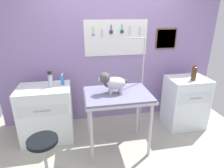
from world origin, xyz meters
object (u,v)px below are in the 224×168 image
object	(u,v)px
dog	(112,82)
cabinet_right	(185,102)
counter_left	(47,113)
pump_bottle_white	(62,80)
grooming_arm	(141,90)
stool	(43,147)
grooming_table	(118,99)
soda_bottle	(194,73)

from	to	relation	value
dog	cabinet_right	size ratio (longest dim) A/B	0.46
dog	counter_left	world-z (taller)	dog
counter_left	pump_bottle_white	distance (m)	0.60
dog	counter_left	distance (m)	1.25
grooming_arm	dog	bearing A→B (deg)	-148.04
cabinet_right	stool	distance (m)	2.47
grooming_table	pump_bottle_white	xyz separation A→B (m)	(-0.78, 0.51, 0.16)
dog	grooming_arm	bearing A→B (deg)	31.96
cabinet_right	grooming_table	bearing A→B (deg)	-164.36
grooming_arm	stool	world-z (taller)	grooming_arm
pump_bottle_white	cabinet_right	bearing A→B (deg)	-3.69
cabinet_right	pump_bottle_white	distance (m)	2.18
grooming_table	grooming_arm	distance (m)	0.61
grooming_table	counter_left	distance (m)	1.22
stool	soda_bottle	world-z (taller)	soda_bottle
cabinet_right	soda_bottle	bearing A→B (deg)	-80.31
stool	soda_bottle	size ratio (longest dim) A/B	2.31
dog	soda_bottle	distance (m)	1.44
grooming_arm	stool	xyz separation A→B (m)	(-1.47, -0.84, -0.25)
cabinet_right	soda_bottle	xyz separation A→B (m)	(0.02, -0.10, 0.58)
grooming_table	pump_bottle_white	size ratio (longest dim) A/B	5.09
grooming_table	stool	xyz separation A→B (m)	(-0.99, -0.47, -0.31)
grooming_table	pump_bottle_white	distance (m)	0.94
grooming_arm	counter_left	size ratio (longest dim) A/B	1.80
dog	soda_bottle	size ratio (longest dim) A/B	1.58
grooming_table	pump_bottle_white	world-z (taller)	pump_bottle_white
grooming_table	stool	bearing A→B (deg)	-154.68
counter_left	cabinet_right	size ratio (longest dim) A/B	0.98
stool	pump_bottle_white	distance (m)	1.10
grooming_table	cabinet_right	bearing A→B (deg)	15.64
cabinet_right	soda_bottle	size ratio (longest dim) A/B	3.45
counter_left	cabinet_right	bearing A→B (deg)	-1.66
grooming_arm	cabinet_right	bearing A→B (deg)	0.38
pump_bottle_white	soda_bottle	world-z (taller)	soda_bottle
pump_bottle_white	soda_bottle	bearing A→B (deg)	-6.24
soda_bottle	cabinet_right	bearing A→B (deg)	99.69
grooming_table	cabinet_right	xyz separation A→B (m)	(1.33, 0.37, -0.36)
stool	dog	bearing A→B (deg)	28.01
dog	pump_bottle_white	size ratio (longest dim) A/B	2.26
soda_bottle	grooming_arm	bearing A→B (deg)	173.98
dog	stool	xyz separation A→B (m)	(-0.92, -0.49, -0.57)
dog	pump_bottle_white	bearing A→B (deg)	145.32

